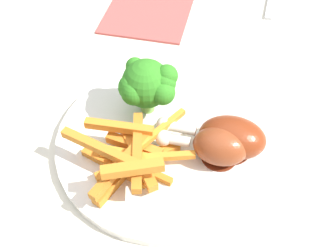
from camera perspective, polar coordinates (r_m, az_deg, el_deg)
name	(u,v)px	position (r m, az deg, el deg)	size (l,w,h in m)	color
dining_table	(196,141)	(0.62, 4.09, -2.24)	(1.29, 0.78, 0.75)	silver
dinner_plate	(168,139)	(0.48, 0.00, -1.99)	(0.28, 0.28, 0.01)	white
broccoli_floret_front	(148,86)	(0.47, -3.03, 5.95)	(0.07, 0.07, 0.08)	#7FB74F
carrot_fries_pile	(130,156)	(0.44, -5.64, -4.48)	(0.15, 0.11, 0.05)	orange
chicken_drumstick_near	(217,146)	(0.45, 7.16, -2.88)	(0.10, 0.09, 0.04)	#622412
chicken_drumstick_far	(228,137)	(0.45, 8.88, -1.56)	(0.12, 0.11, 0.04)	#591C0C
napkin	(150,9)	(0.70, -2.73, 16.80)	(0.17, 0.14, 0.00)	#B74C47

